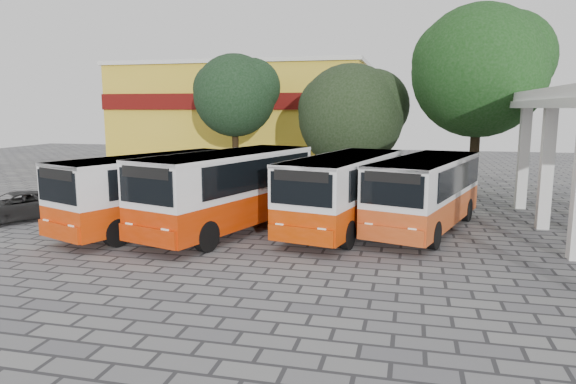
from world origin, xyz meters
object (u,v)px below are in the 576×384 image
(bus_centre_left, at_px, (229,186))
(bus_far_right, at_px, (426,189))
(bus_centre_right, at_px, (345,188))
(parked_car, at_px, (14,207))
(bus_far_left, at_px, (154,187))

(bus_centre_left, height_order, bus_far_right, bus_centre_left)
(bus_centre_right, distance_m, parked_car, 13.84)
(bus_far_left, distance_m, bus_centre_left, 3.01)
(bus_centre_right, bearing_deg, bus_far_right, 24.73)
(bus_far_right, relative_size, parked_car, 1.91)
(bus_centre_right, bearing_deg, bus_far_left, -155.04)
(bus_centre_left, bearing_deg, bus_centre_right, 33.50)
(bus_far_right, bearing_deg, bus_centre_right, -150.95)
(bus_far_left, xyz_separation_m, parked_car, (-6.43, -0.08, -1.06))
(parked_car, bearing_deg, bus_centre_right, 38.73)
(bus_far_left, bearing_deg, bus_centre_left, 27.66)
(bus_centre_left, distance_m, parked_car, 9.50)
(parked_car, bearing_deg, bus_far_right, 39.64)
(bus_centre_left, height_order, bus_centre_right, bus_centre_left)
(bus_far_right, bearing_deg, bus_far_left, -150.79)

